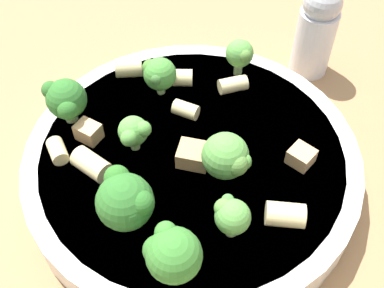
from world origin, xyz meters
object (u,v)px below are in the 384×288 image
at_px(broccoli_floret_1, 134,132).
at_px(chicken_chunk_0, 301,156).
at_px(rigatoni_3, 183,110).
at_px(broccoli_floret_7, 126,201).
at_px(broccoli_floret_6, 159,74).
at_px(chicken_chunk_1, 189,155).
at_px(broccoli_floret_4, 66,100).
at_px(rigatoni_1, 285,215).
at_px(rigatoni_0, 184,77).
at_px(pepper_shaker, 316,30).
at_px(broccoli_floret_0, 227,157).
at_px(rigatoni_6, 91,164).
at_px(broccoli_floret_3, 172,254).
at_px(pasta_bowl, 192,162).
at_px(rigatoni_2, 58,151).
at_px(broccoli_floret_2, 231,215).
at_px(rigatoni_5, 129,68).
at_px(broccoli_floret_5, 240,54).
at_px(chicken_chunk_2, 88,132).

xyz_separation_m(broccoli_floret_1, chicken_chunk_0, (-0.13, 0.03, -0.01)).
bearing_deg(rigatoni_3, broccoli_floret_7, 63.74).
xyz_separation_m(broccoli_floret_6, chicken_chunk_1, (-0.02, 0.08, -0.01)).
xyz_separation_m(broccoli_floret_4, rigatoni_1, (-0.15, 0.12, -0.02)).
relative_size(broccoli_floret_1, broccoli_floret_6, 0.88).
height_order(broccoli_floret_6, rigatoni_0, broccoli_floret_6).
bearing_deg(broccoli_floret_6, pepper_shaker, -162.55).
xyz_separation_m(rigatoni_0, chicken_chunk_0, (-0.08, 0.10, -0.00)).
bearing_deg(rigatoni_0, chicken_chunk_0, 128.35).
relative_size(broccoli_floret_0, broccoli_floret_7, 0.81).
bearing_deg(rigatoni_6, chicken_chunk_1, 179.96).
bearing_deg(broccoli_floret_3, pasta_bowl, -104.63).
distance_m(rigatoni_1, rigatoni_2, 0.18).
xyz_separation_m(broccoli_floret_2, broccoli_floret_7, (0.07, -0.01, 0.01)).
distance_m(broccoli_floret_6, rigatoni_0, 0.03).
distance_m(rigatoni_5, pepper_shaker, 0.18).
bearing_deg(broccoli_floret_0, broccoli_floret_2, 83.11).
distance_m(broccoli_floret_0, rigatoni_3, 0.07).
distance_m(broccoli_floret_5, chicken_chunk_2, 0.15).
bearing_deg(broccoli_floret_5, broccoli_floret_7, 53.87).
height_order(broccoli_floret_1, broccoli_floret_2, same).
bearing_deg(rigatoni_1, chicken_chunk_2, -35.21).
xyz_separation_m(rigatoni_0, rigatoni_3, (0.01, 0.04, -0.00)).
height_order(broccoli_floret_1, broccoli_floret_6, broccoli_floret_6).
height_order(broccoli_floret_2, broccoli_floret_4, broccoli_floret_4).
height_order(broccoli_floret_0, rigatoni_0, broccoli_floret_0).
distance_m(rigatoni_1, chicken_chunk_1, 0.09).
distance_m(broccoli_floret_2, broccoli_floret_7, 0.07).
distance_m(rigatoni_0, chicken_chunk_0, 0.13).
xyz_separation_m(rigatoni_6, chicken_chunk_2, (0.00, -0.03, -0.00)).
distance_m(broccoli_floret_4, chicken_chunk_1, 0.11).
bearing_deg(broccoli_floret_5, rigatoni_0, 7.32).
height_order(broccoli_floret_4, broccoli_floret_6, broccoli_floret_4).
relative_size(broccoli_floret_0, chicken_chunk_0, 2.15).
xyz_separation_m(broccoli_floret_0, broccoli_floret_1, (0.07, -0.03, -0.00)).
bearing_deg(rigatoni_0, broccoli_floret_2, 95.13).
xyz_separation_m(rigatoni_3, pepper_shaker, (-0.14, -0.08, 0.01)).
height_order(broccoli_floret_5, rigatoni_2, broccoli_floret_5).
bearing_deg(pepper_shaker, broccoli_floret_2, 58.54).
bearing_deg(broccoli_floret_7, rigatoni_2, -52.54).
relative_size(broccoli_floret_1, rigatoni_6, 1.08).
distance_m(broccoli_floret_6, chicken_chunk_1, 0.08).
distance_m(broccoli_floret_0, rigatoni_1, 0.06).
bearing_deg(broccoli_floret_7, broccoli_floret_4, -67.42).
bearing_deg(broccoli_floret_7, broccoli_floret_0, -155.57).
bearing_deg(pasta_bowl, broccoli_floret_6, -74.84).
xyz_separation_m(broccoli_floret_7, chicken_chunk_0, (-0.13, -0.04, -0.02)).
bearing_deg(chicken_chunk_2, pasta_bowl, 162.37).
xyz_separation_m(broccoli_floret_0, rigatoni_5, (0.07, -0.12, -0.01)).
distance_m(broccoli_floret_4, broccoli_floret_6, 0.08).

